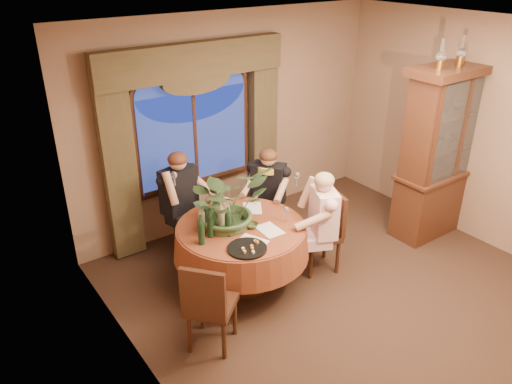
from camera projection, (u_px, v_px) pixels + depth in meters
floor at (360, 303)px, 5.39m from camera, size 5.00×5.00×0.00m
wall_back at (232, 121)px, 6.60m from camera, size 4.50×0.00×4.50m
wall_right at (504, 140)px, 5.95m from camera, size 0.00×5.00×5.00m
ceiling at (391, 35)px, 4.16m from camera, size 5.00×5.00×0.00m
window at (195, 138)px, 6.28m from camera, size 1.62×0.10×1.32m
arched_transom at (191, 76)px, 5.94m from camera, size 1.60×0.06×0.44m
drapery_left at (119, 167)px, 5.76m from camera, size 0.38×0.14×2.32m
drapery_right at (263, 133)px, 6.84m from camera, size 0.38×0.14×2.32m
swag_valance at (194, 61)px, 5.79m from camera, size 2.45×0.16×0.42m
dining_table at (241, 255)px, 5.56m from camera, size 1.61×1.61×0.75m
china_cabinet at (444, 152)px, 6.37m from camera, size 1.37×0.54×2.22m
oil_lamp_left at (442, 54)px, 5.61m from camera, size 0.11×0.11×0.34m
oil_lamp_center at (462, 50)px, 5.81m from camera, size 0.11×0.11×0.34m
oil_lamp_right at (481, 47)px, 6.01m from camera, size 0.11×0.11×0.34m
chair_right at (319, 233)px, 5.79m from camera, size 0.52×0.52×0.96m
chair_back_right at (263, 208)px, 6.34m from camera, size 0.59×0.59×0.96m
chair_back at (193, 213)px, 6.22m from camera, size 0.44×0.44×0.96m
chair_front_left at (211, 303)px, 4.65m from camera, size 0.59×0.59×0.96m
person_pink at (323, 226)px, 5.60m from camera, size 0.58×0.60×1.30m
person_back at (180, 204)px, 6.03m from camera, size 0.57×0.54×1.35m
person_scarf at (268, 196)px, 6.28m from camera, size 0.61×0.62×1.28m
stoneware_vase at (224, 211)px, 5.41m from camera, size 0.15×0.15×0.28m
centerpiece_plant at (227, 174)px, 5.19m from camera, size 0.88×0.98×0.76m
olive_bowl at (251, 225)px, 5.36m from camera, size 0.14×0.14×0.04m
cheese_platter at (247, 248)px, 4.97m from camera, size 0.40×0.40×0.02m
wine_bottle_0 at (221, 216)px, 5.25m from camera, size 0.07×0.07×0.33m
wine_bottle_1 at (228, 222)px, 5.14m from camera, size 0.07×0.07×0.33m
wine_bottle_2 at (210, 223)px, 5.12m from camera, size 0.07×0.07×0.33m
wine_bottle_3 at (205, 215)px, 5.27m from camera, size 0.07×0.07×0.33m
wine_bottle_4 at (201, 230)px, 5.00m from camera, size 0.07×0.07×0.33m
wine_bottle_5 at (202, 219)px, 5.20m from camera, size 0.07×0.07×0.33m
tasting_paper_0 at (270, 230)px, 5.31m from camera, size 0.22×0.31×0.00m
tasting_paper_1 at (252, 208)px, 5.76m from camera, size 0.34×0.37×0.00m
tasting_paper_2 at (252, 242)px, 5.10m from camera, size 0.31×0.36×0.00m
wine_glass_person_pink at (286, 214)px, 5.44m from camera, size 0.07×0.07×0.18m
wine_glass_person_back at (208, 204)px, 5.65m from camera, size 0.07×0.07×0.18m
wine_glass_person_scarf at (256, 199)px, 5.78m from camera, size 0.07×0.07×0.18m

